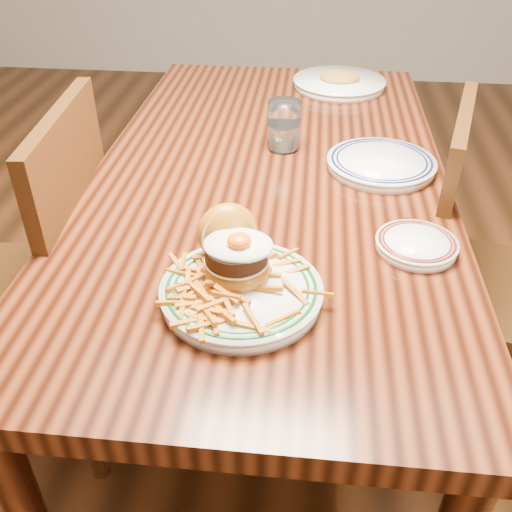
# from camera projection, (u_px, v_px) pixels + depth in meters

# --- Properties ---
(floor) EXTENTS (6.00, 6.00, 0.00)m
(floor) POSITION_uv_depth(u_px,v_px,m) (266.00, 380.00, 1.83)
(floor) COLOR black
(floor) RESTS_ON ground
(table) EXTENTS (0.85, 1.60, 0.75)m
(table) POSITION_uv_depth(u_px,v_px,m) (269.00, 201.00, 1.44)
(table) COLOR black
(table) RESTS_ON floor
(chair_left) EXTENTS (0.48, 0.48, 0.95)m
(chair_left) POSITION_uv_depth(u_px,v_px,m) (41.00, 282.00, 1.42)
(chair_left) COLOR #42240D
(chair_left) RESTS_ON floor
(chair_right) EXTENTS (0.52, 0.52, 0.91)m
(chair_right) POSITION_uv_depth(u_px,v_px,m) (480.00, 272.00, 1.49)
(chair_right) COLOR #42240D
(chair_right) RESTS_ON floor
(main_plate) EXTENTS (0.28, 0.30, 0.14)m
(main_plate) POSITION_uv_depth(u_px,v_px,m) (239.00, 277.00, 0.98)
(main_plate) COLOR white
(main_plate) RESTS_ON table
(side_plate) EXTENTS (0.16, 0.17, 0.02)m
(side_plate) POSITION_uv_depth(u_px,v_px,m) (417.00, 244.00, 1.10)
(side_plate) COLOR white
(side_plate) RESTS_ON table
(rear_plate) EXTENTS (0.26, 0.26, 0.03)m
(rear_plate) POSITION_uv_depth(u_px,v_px,m) (381.00, 163.00, 1.38)
(rear_plate) COLOR white
(rear_plate) RESTS_ON table
(water_glass) EXTENTS (0.08, 0.08, 0.13)m
(water_glass) POSITION_uv_depth(u_px,v_px,m) (284.00, 128.00, 1.46)
(water_glass) COLOR white
(water_glass) RESTS_ON table
(far_plate) EXTENTS (0.30, 0.30, 0.05)m
(far_plate) POSITION_uv_depth(u_px,v_px,m) (339.00, 82.00, 1.86)
(far_plate) COLOR white
(far_plate) RESTS_ON table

